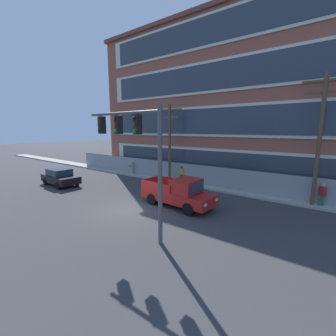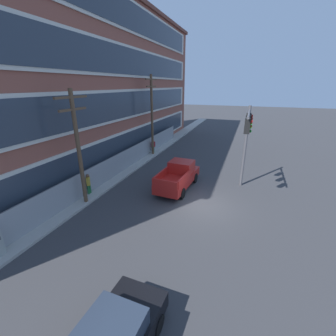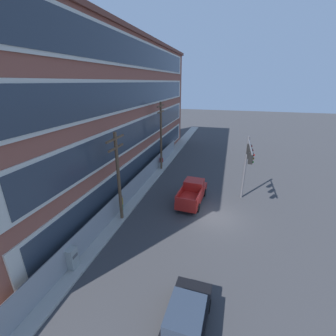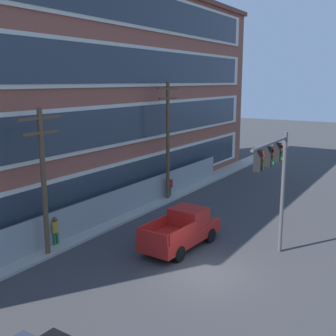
# 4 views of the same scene
# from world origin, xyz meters

# --- Properties ---
(ground_plane) EXTENTS (160.00, 160.00, 0.00)m
(ground_plane) POSITION_xyz_m (0.00, 0.00, 0.00)
(ground_plane) COLOR #38383A
(sidewalk_building_side) EXTENTS (80.00, 1.77, 0.16)m
(sidewalk_building_side) POSITION_xyz_m (0.00, 8.26, 0.08)
(sidewalk_building_side) COLOR #9E9B93
(sidewalk_building_side) RESTS_ON ground
(brick_mill_building) EXTENTS (39.96, 9.47, 15.69)m
(brick_mill_building) POSITION_xyz_m (6.89, 13.58, 7.86)
(brick_mill_building) COLOR brown
(brick_mill_building) RESTS_ON ground
(chain_link_fence) EXTENTS (35.71, 0.06, 1.98)m
(chain_link_fence) POSITION_xyz_m (0.46, 8.35, 1.01)
(chain_link_fence) COLOR gray
(chain_link_fence) RESTS_ON ground
(traffic_signal_mast) EXTENTS (4.81, 0.43, 6.30)m
(traffic_signal_mast) POSITION_xyz_m (2.85, -2.18, 4.57)
(traffic_signal_mast) COLOR #4C4C51
(traffic_signal_mast) RESTS_ON ground
(pickup_truck_red) EXTENTS (5.34, 2.31, 2.01)m
(pickup_truck_red) POSITION_xyz_m (2.21, 2.47, 0.95)
(pickup_truck_red) COLOR #AD1E19
(pickup_truck_red) RESTS_ON ground
(sedan_black) EXTENTS (4.20, 2.05, 1.56)m
(sedan_black) POSITION_xyz_m (-10.02, 0.68, 0.80)
(sedan_black) COLOR black
(sedan_black) RESTS_ON ground
(utility_pole_near_corner) EXTENTS (2.59, 0.26, 7.52)m
(utility_pole_near_corner) POSITION_xyz_m (-2.44, 7.70, 4.22)
(utility_pole_near_corner) COLOR brown
(utility_pole_near_corner) RESTS_ON ground
(utility_pole_midblock) EXTENTS (2.64, 0.26, 8.73)m
(utility_pole_midblock) POSITION_xyz_m (9.53, 7.88, 4.86)
(utility_pole_midblock) COLOR brown
(utility_pole_midblock) RESTS_ON ground
(electrical_cabinet) EXTENTS (0.62, 0.53, 1.55)m
(electrical_cabinet) POSITION_xyz_m (-8.21, 8.15, 0.78)
(electrical_cabinet) COLOR #939993
(electrical_cabinet) RESTS_ON ground
(pedestrian_near_cabinet) EXTENTS (0.46, 0.43, 1.69)m
(pedestrian_near_cabinet) POSITION_xyz_m (-1.37, 8.22, 0.97)
(pedestrian_near_cabinet) COLOR #236B38
(pedestrian_near_cabinet) RESTS_ON ground
(pedestrian_by_fence) EXTENTS (0.46, 0.44, 1.69)m
(pedestrian_by_fence) POSITION_xyz_m (10.03, 8.03, 0.97)
(pedestrian_by_fence) COLOR #236B38
(pedestrian_by_fence) RESTS_ON ground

